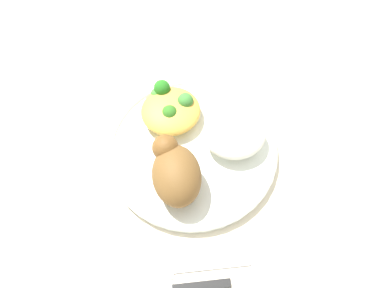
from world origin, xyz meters
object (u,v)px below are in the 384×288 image
(plate, at_px, (192,150))
(roasted_chicken, at_px, (175,172))
(fork, at_px, (193,269))
(rice_pile, at_px, (235,133))
(napkin, at_px, (226,51))
(mac_cheese_with_broccoli, at_px, (171,109))

(plate, bearing_deg, roasted_chicken, 149.31)
(plate, bearing_deg, fork, 171.84)
(rice_pile, bearing_deg, plate, 92.98)
(plate, distance_m, roasted_chicken, 0.08)
(plate, xyz_separation_m, rice_pile, (0.00, -0.07, 0.03))
(plate, xyz_separation_m, fork, (-0.18, 0.03, -0.01))
(plate, relative_size, roasted_chicken, 2.52)
(plate, height_order, napkin, plate)
(mac_cheese_with_broccoli, bearing_deg, napkin, -41.80)
(napkin, bearing_deg, mac_cheese_with_broccoli, 138.20)
(roasted_chicken, bearing_deg, napkin, -26.60)
(plate, relative_size, mac_cheese_with_broccoli, 2.78)
(roasted_chicken, xyz_separation_m, napkin, (0.25, -0.13, -0.05))
(plate, bearing_deg, rice_pile, -87.02)
(rice_pile, distance_m, fork, 0.21)
(roasted_chicken, xyz_separation_m, rice_pile, (0.06, -0.10, -0.01))
(plate, bearing_deg, mac_cheese_with_broccoli, 20.99)
(rice_pile, bearing_deg, napkin, -7.98)
(rice_pile, xyz_separation_m, fork, (-0.18, 0.09, -0.04))
(napkin, bearing_deg, roasted_chicken, 153.40)
(fork, bearing_deg, plate, -8.16)
(roasted_chicken, relative_size, mac_cheese_with_broccoli, 1.10)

